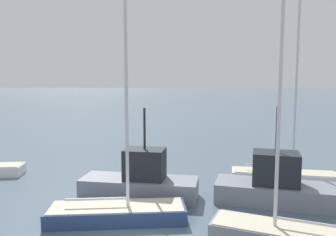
{
  "coord_description": "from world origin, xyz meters",
  "views": [
    {
      "loc": [
        2.11,
        -10.75,
        5.92
      ],
      "look_at": [
        0.0,
        14.05,
        3.15
      ],
      "focal_mm": 34.9,
      "sensor_mm": 36.0,
      "label": 1
    }
  ],
  "objects": [
    {
      "name": "channel_buoy_1",
      "position": [
        -0.3,
        11.65,
        0.27
      ],
      "size": [
        0.52,
        0.52,
        1.18
      ],
      "color": "red",
      "rests_on": "ground_plane"
    },
    {
      "name": "sailboat_0",
      "position": [
        5.42,
        0.73,
        0.48
      ],
      "size": [
        5.66,
        3.19,
        9.63
      ],
      "rotation": [
        0.0,
        0.0,
        2.83
      ],
      "color": "gray",
      "rests_on": "ground_plane"
    },
    {
      "name": "sailboat_1",
      "position": [
        7.26,
        8.21,
        0.54
      ],
      "size": [
        6.01,
        2.04,
        10.63
      ],
      "rotation": [
        0.0,
        0.0,
        -0.1
      ],
      "color": "white",
      "rests_on": "ground_plane"
    },
    {
      "name": "fishing_boat_0",
      "position": [
        6.24,
        5.1,
        0.86
      ],
      "size": [
        6.63,
        3.24,
        4.75
      ],
      "rotation": [
        0.0,
        0.0,
        2.96
      ],
      "color": "gray",
      "rests_on": "ground_plane"
    },
    {
      "name": "sailboat_3",
      "position": [
        -1.19,
        2.41,
        0.46
      ],
      "size": [
        6.04,
        2.63,
        9.57
      ],
      "rotation": [
        0.0,
        0.0,
        0.16
      ],
      "color": "navy",
      "rests_on": "ground_plane"
    },
    {
      "name": "fishing_boat_1",
      "position": [
        -0.65,
        5.28,
        0.87
      ],
      "size": [
        6.08,
        2.42,
        4.63
      ],
      "rotation": [
        0.0,
        0.0,
        -0.08
      ],
      "color": "gray",
      "rests_on": "ground_plane"
    }
  ]
}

